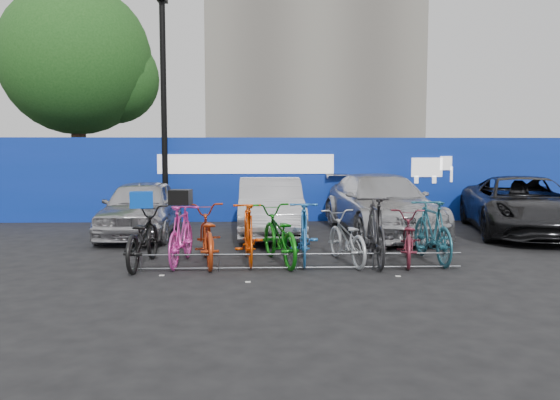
{
  "coord_description": "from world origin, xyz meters",
  "views": [
    {
      "loc": [
        -0.62,
        -9.62,
        1.99
      ],
      "look_at": [
        -0.18,
        2.0,
        0.96
      ],
      "focal_mm": 35.0,
      "sensor_mm": 36.0,
      "label": 1
    }
  ],
  "objects": [
    {
      "name": "ground",
      "position": [
        0.0,
        0.0,
        0.0
      ],
      "size": [
        100.0,
        100.0,
        0.0
      ],
      "primitive_type": "plane",
      "color": "black",
      "rests_on": "ground"
    },
    {
      "name": "hoarding",
      "position": [
        0.01,
        6.0,
        1.2
      ],
      "size": [
        22.0,
        0.18,
        2.4
      ],
      "color": "navy",
      "rests_on": "ground"
    },
    {
      "name": "tree",
      "position": [
        -6.77,
        10.06,
        5.07
      ],
      "size": [
        5.4,
        5.2,
        7.8
      ],
      "color": "#382314",
      "rests_on": "ground"
    },
    {
      "name": "lamppost",
      "position": [
        -3.2,
        5.4,
        3.27
      ],
      "size": [
        0.25,
        0.5,
        6.11
      ],
      "color": "black",
      "rests_on": "ground"
    },
    {
      "name": "bike_rack",
      "position": [
        -0.0,
        -0.6,
        0.16
      ],
      "size": [
        5.6,
        0.03,
        0.3
      ],
      "color": "#595B60",
      "rests_on": "ground"
    },
    {
      "name": "car_0",
      "position": [
        -3.41,
        3.33,
        0.67
      ],
      "size": [
        1.67,
        3.98,
        1.35
      ],
      "primitive_type": "imported",
      "rotation": [
        0.0,
        0.0,
        0.02
      ],
      "color": "#ACACB1",
      "rests_on": "ground"
    },
    {
      "name": "car_1",
      "position": [
        -0.37,
        3.25,
        0.68
      ],
      "size": [
        1.5,
        4.16,
        1.37
      ],
      "primitive_type": "imported",
      "rotation": [
        0.0,
        0.0,
        0.01
      ],
      "color": "silver",
      "rests_on": "ground"
    },
    {
      "name": "car_2",
      "position": [
        2.35,
        3.54,
        0.72
      ],
      "size": [
        2.48,
        5.15,
        1.45
      ],
      "primitive_type": "imported",
      "rotation": [
        0.0,
        0.0,
        0.09
      ],
      "color": "#B5B6BB",
      "rests_on": "ground"
    },
    {
      "name": "car_3",
      "position": [
        5.74,
        3.23,
        0.7
      ],
      "size": [
        3.37,
        5.44,
        1.4
      ],
      "primitive_type": "imported",
      "rotation": [
        0.0,
        0.0,
        -0.22
      ],
      "color": "black",
      "rests_on": "ground"
    },
    {
      "name": "bike_0",
      "position": [
        -2.66,
        -0.15,
        0.51
      ],
      "size": [
        0.77,
        1.99,
        1.03
      ],
      "primitive_type": "imported",
      "rotation": [
        0.0,
        0.0,
        3.09
      ],
      "color": "black",
      "rests_on": "ground"
    },
    {
      "name": "bike_1",
      "position": [
        -2.0,
        -0.03,
        0.53
      ],
      "size": [
        0.65,
        1.81,
        1.07
      ],
      "primitive_type": "imported",
      "rotation": [
        0.0,
        0.0,
        3.06
      ],
      "color": "#EF3AB1",
      "rests_on": "ground"
    },
    {
      "name": "bike_2",
      "position": [
        -1.56,
        0.01,
        0.52
      ],
      "size": [
        1.0,
        2.07,
        1.04
      ],
      "primitive_type": "imported",
      "rotation": [
        0.0,
        0.0,
        3.3
      ],
      "color": "#A93310",
      "rests_on": "ground"
    },
    {
      "name": "bike_3",
      "position": [
        -0.82,
        0.07,
        0.54
      ],
      "size": [
        0.65,
        1.84,
        1.09
      ],
      "primitive_type": "imported",
      "rotation": [
        0.0,
        0.0,
        3.22
      ],
      "color": "#DA4307",
      "rests_on": "ground"
    },
    {
      "name": "bike_4",
      "position": [
        -0.28,
        -0.0,
        0.52
      ],
      "size": [
        1.14,
        2.07,
        1.03
      ],
      "primitive_type": "imported",
      "rotation": [
        0.0,
        0.0,
        3.38
      ],
      "color": "#0F670F",
      "rests_on": "ground"
    },
    {
      "name": "bike_5",
      "position": [
        0.18,
        0.06,
        0.55
      ],
      "size": [
        0.63,
        1.86,
        1.1
      ],
      "primitive_type": "imported",
      "rotation": [
        0.0,
        0.0,
        3.08
      ],
      "color": "blue",
      "rests_on": "ground"
    },
    {
      "name": "bike_6",
      "position": [
        0.92,
        -0.05,
        0.46
      ],
      "size": [
        0.96,
        1.85,
        0.93
      ],
      "primitive_type": "imported",
      "rotation": [
        0.0,
        0.0,
        3.34
      ],
      "color": "#A7AAAE",
      "rests_on": "ground"
    },
    {
      "name": "bike_7",
      "position": [
        1.45,
        -0.09,
        0.61
      ],
      "size": [
        0.71,
        2.06,
        1.21
      ],
      "primitive_type": "imported",
      "rotation": [
        0.0,
        0.0,
        3.07
      ],
      "color": "#252527",
      "rests_on": "ground"
    },
    {
      "name": "bike_8",
      "position": [
        2.03,
        -0.05,
        0.46
      ],
      "size": [
        1.03,
        1.86,
        0.92
      ],
      "primitive_type": "imported",
      "rotation": [
        0.0,
        0.0,
        2.89
      ],
      "color": "maroon",
      "rests_on": "ground"
    },
    {
      "name": "bike_9",
      "position": [
        2.5,
        0.03,
        0.57
      ],
      "size": [
        0.61,
        1.91,
        1.13
      ],
      "primitive_type": "imported",
      "rotation": [
        0.0,
        0.0,
        3.18
      ],
      "color": "#1F5B6E",
      "rests_on": "ground"
    },
    {
      "name": "cargo_crate",
      "position": [
        -2.66,
        -0.15,
        1.17
      ],
      "size": [
        0.44,
        0.37,
        0.28
      ],
      "primitive_type": "cube",
      "rotation": [
        0.0,
        0.0,
        0.2
      ],
      "color": "#043BB0",
      "rests_on": "bike_0"
    },
    {
      "name": "cargo_topcase",
      "position": [
        -2.0,
        -0.03,
        1.2
      ],
      "size": [
        0.4,
        0.37,
        0.27
      ],
      "primitive_type": "cube",
      "rotation": [
        0.0,
        0.0,
        -0.12
      ],
      "color": "black",
      "rests_on": "bike_1"
    }
  ]
}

